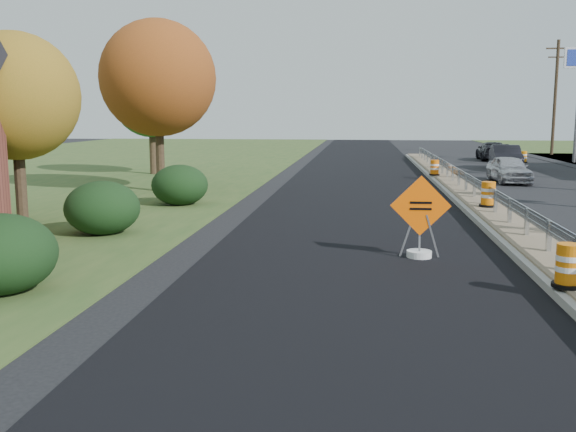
# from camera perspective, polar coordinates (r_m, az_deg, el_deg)

# --- Properties ---
(ground) EXTENTS (140.00, 140.00, 0.00)m
(ground) POSITION_cam_1_polar(r_m,az_deg,el_deg) (17.89, 20.38, -2.31)
(ground) COLOR black
(ground) RESTS_ON ground
(milled_overlay) EXTENTS (7.20, 120.00, 0.01)m
(milled_overlay) POSITION_cam_1_polar(r_m,az_deg,el_deg) (27.24, 6.32, 1.93)
(milled_overlay) COLOR black
(milled_overlay) RESTS_ON ground
(median) EXTENTS (1.60, 55.00, 0.23)m
(median) POSITION_cam_1_polar(r_m,az_deg,el_deg) (25.61, 16.19, 1.41)
(median) COLOR gray
(median) RESTS_ON ground
(guardrail) EXTENTS (0.10, 46.15, 0.72)m
(guardrail) POSITION_cam_1_polar(r_m,az_deg,el_deg) (26.52, 15.89, 3.01)
(guardrail) COLOR silver
(guardrail) RESTS_ON median
(utility_pole_north) EXTENTS (1.90, 0.26, 9.40)m
(utility_pole_north) POSITION_cam_1_polar(r_m,az_deg,el_deg) (58.25, 22.67, 9.89)
(utility_pole_north) COLOR #473523
(utility_pole_north) RESTS_ON ground
(hedge_south) EXTENTS (2.09, 2.09, 1.52)m
(hedge_south) POSITION_cam_1_polar(r_m,az_deg,el_deg) (13.17, -24.21, -3.07)
(hedge_south) COLOR black
(hedge_south) RESTS_ON ground
(hedge_mid) EXTENTS (2.09, 2.09, 1.52)m
(hedge_mid) POSITION_cam_1_polar(r_m,az_deg,el_deg) (18.68, -16.17, 0.72)
(hedge_mid) COLOR black
(hedge_mid) RESTS_ON ground
(hedge_north) EXTENTS (2.09, 2.09, 1.52)m
(hedge_north) POSITION_cam_1_polar(r_m,az_deg,el_deg) (24.13, -9.60, 2.75)
(hedge_north) COLOR black
(hedge_north) RESTS_ON ground
(tree_near_yellow) EXTENTS (3.96, 3.96, 5.88)m
(tree_near_yellow) POSITION_cam_1_polar(r_m,az_deg,el_deg) (21.85, -23.11, 9.74)
(tree_near_yellow) COLOR #473523
(tree_near_yellow) RESTS_ON ground
(tree_near_red) EXTENTS (4.95, 4.95, 7.35)m
(tree_near_red) POSITION_cam_1_polar(r_m,az_deg,el_deg) (28.45, -11.50, 11.90)
(tree_near_red) COLOR #473523
(tree_near_red) RESTS_ON ground
(tree_near_back) EXTENTS (4.29, 4.29, 6.37)m
(tree_near_back) POSITION_cam_1_polar(r_m,az_deg,el_deg) (36.95, -12.08, 10.16)
(tree_near_back) COLOR #473523
(tree_near_back) RESTS_ON ground
(caution_sign) EXTENTS (1.41, 0.59, 1.94)m
(caution_sign) POSITION_cam_1_polar(r_m,az_deg,el_deg) (15.34, 11.62, -1.85)
(caution_sign) COLOR white
(caution_sign) RESTS_ON ground
(barrel_median_near) EXTENTS (0.54, 0.54, 0.80)m
(barrel_median_near) POSITION_cam_1_polar(r_m,az_deg,el_deg) (12.70, 23.64, -4.13)
(barrel_median_near) COLOR black
(barrel_median_near) RESTS_ON median
(barrel_median_mid) EXTENTS (0.58, 0.58, 0.86)m
(barrel_median_mid) POSITION_cam_1_polar(r_m,az_deg,el_deg) (22.83, 17.36, 1.81)
(barrel_median_mid) COLOR black
(barrel_median_mid) RESTS_ON median
(barrel_median_far) EXTENTS (0.54, 0.54, 0.79)m
(barrel_median_far) POSITION_cam_1_polar(r_m,az_deg,el_deg) (34.10, 12.90, 4.19)
(barrel_median_far) COLOR black
(barrel_median_far) RESTS_ON median
(barrel_shoulder_far) EXTENTS (0.55, 0.55, 0.81)m
(barrel_shoulder_far) POSITION_cam_1_polar(r_m,az_deg,el_deg) (48.17, 20.21, 4.94)
(barrel_shoulder_far) COLOR black
(barrel_shoulder_far) RESTS_ON ground
(car_silver) EXTENTS (1.78, 3.99, 1.33)m
(car_silver) POSITION_cam_1_polar(r_m,az_deg,el_deg) (33.68, 19.06, 3.96)
(car_silver) COLOR #B9B9BE
(car_silver) RESTS_ON ground
(car_dark_mid) EXTENTS (1.98, 4.66, 1.50)m
(car_dark_mid) POSITION_cam_1_polar(r_m,az_deg,el_deg) (41.68, 18.79, 4.96)
(car_dark_mid) COLOR black
(car_dark_mid) RESTS_ON ground
(car_dark_far) EXTENTS (2.13, 4.77, 1.36)m
(car_dark_far) POSITION_cam_1_polar(r_m,az_deg,el_deg) (49.94, 17.67, 5.52)
(car_dark_far) COLOR black
(car_dark_far) RESTS_ON ground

